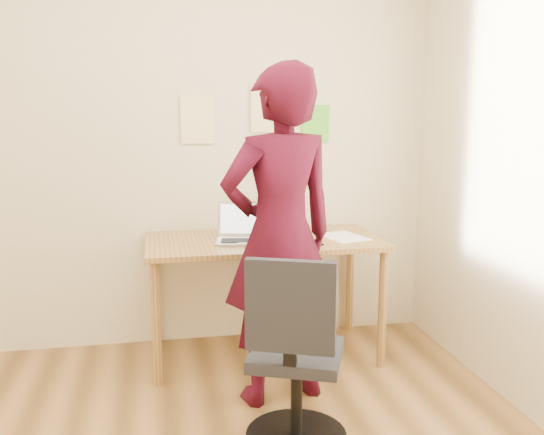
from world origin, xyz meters
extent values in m
cube|color=beige|center=(0.00, 1.77, 1.35)|extent=(3.50, 0.04, 2.70)
cube|color=beige|center=(0.00, -1.77, 1.35)|extent=(3.50, 0.04, 2.70)
cube|color=#A27938|center=(0.60, 1.38, 0.72)|extent=(1.40, 0.70, 0.03)
cylinder|color=#A27938|center=(-0.05, 1.08, 0.35)|extent=(0.05, 0.05, 0.71)
cylinder|color=#A27938|center=(1.25, 1.08, 0.35)|extent=(0.05, 0.05, 0.71)
cylinder|color=#A27938|center=(-0.05, 1.68, 0.35)|extent=(0.05, 0.05, 0.71)
cylinder|color=#A27938|center=(1.25, 1.68, 0.35)|extent=(0.05, 0.05, 0.71)
cube|color=#AAAAB1|center=(0.46, 1.30, 0.75)|extent=(0.34, 0.27, 0.01)
cube|color=black|center=(0.46, 1.30, 0.76)|extent=(0.27, 0.16, 0.00)
cube|color=#AAAAB1|center=(0.48, 1.44, 0.86)|extent=(0.31, 0.12, 0.21)
cube|color=white|center=(0.48, 1.44, 0.86)|extent=(0.28, 0.10, 0.17)
cube|color=white|center=(1.09, 1.35, 0.74)|extent=(0.30, 0.37, 0.00)
cube|color=black|center=(0.86, 1.19, 0.74)|extent=(0.09, 0.12, 0.01)
cube|color=#3F4C59|center=(0.86, 1.19, 0.75)|extent=(0.07, 0.10, 0.00)
cube|color=#FFE098|center=(0.25, 1.74, 1.44)|extent=(0.21, 0.00, 0.30)
cube|color=#FFE098|center=(0.69, 1.74, 1.51)|extent=(0.21, 0.00, 0.30)
cube|color=#58C42C|center=(1.01, 1.74, 1.41)|extent=(0.18, 0.00, 0.24)
cube|color=black|center=(0.57, 0.40, 0.42)|extent=(0.52, 0.52, 0.05)
cube|color=black|center=(0.50, 0.23, 0.71)|extent=(0.37, 0.19, 0.40)
cube|color=black|center=(0.50, 0.23, 0.50)|extent=(0.06, 0.05, 0.11)
cylinder|color=black|center=(0.57, 0.40, 0.20)|extent=(0.05, 0.05, 0.40)
imported|color=#370715|center=(0.58, 0.83, 0.87)|extent=(0.72, 0.56, 1.74)
camera|label=1|loc=(-0.04, -2.11, 1.52)|focal=40.00mm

